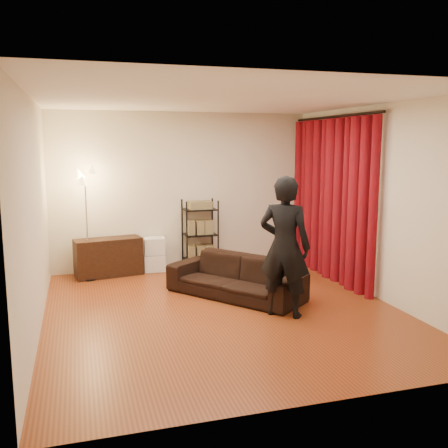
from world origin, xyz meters
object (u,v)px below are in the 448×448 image
object	(u,v)px
media_cabinet	(108,257)
floor_lamp	(87,224)
sofa	(235,277)
wire_shelf	(200,234)
storage_boxes	(155,254)
person	(285,247)

from	to	relation	value
media_cabinet	floor_lamp	bearing A→B (deg)	-165.06
sofa	wire_shelf	size ratio (longest dim) A/B	1.63
floor_lamp	wire_shelf	bearing A→B (deg)	6.04
storage_boxes	floor_lamp	xyz separation A→B (m)	(-1.10, -0.24, 0.60)
person	wire_shelf	xyz separation A→B (m)	(-0.44, 2.66, -0.29)
person	storage_boxes	distance (m)	3.02
storage_boxes	floor_lamp	size ratio (longest dim) A/B	0.33
storage_boxes	floor_lamp	world-z (taller)	floor_lamp
sofa	wire_shelf	world-z (taller)	wire_shelf
sofa	wire_shelf	bearing A→B (deg)	145.25
wire_shelf	floor_lamp	world-z (taller)	floor_lamp
sofa	storage_boxes	distance (m)	1.97
media_cabinet	storage_boxes	world-z (taller)	media_cabinet
sofa	media_cabinet	size ratio (longest dim) A/B	1.84
wire_shelf	media_cabinet	bearing A→B (deg)	159.21
person	storage_boxes	bearing A→B (deg)	-26.97
person	wire_shelf	size ratio (longest dim) A/B	1.47
sofa	person	world-z (taller)	person
sofa	media_cabinet	xyz separation A→B (m)	(-1.67, 1.68, 0.03)
storage_boxes	wire_shelf	distance (m)	0.85
media_cabinet	storage_boxes	bearing A→B (deg)	-3.70
sofa	wire_shelf	distance (m)	1.76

